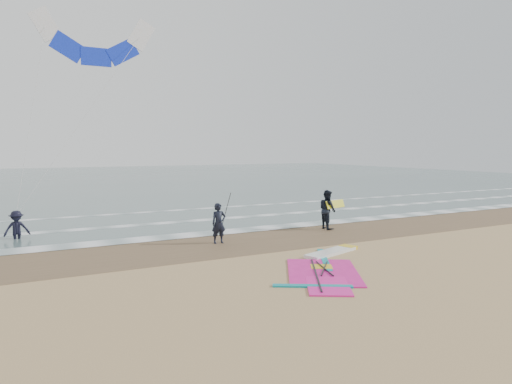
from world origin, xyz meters
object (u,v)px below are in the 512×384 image
windsurf_rig (327,266)px  person_walking (327,210)px  surf_kite (95,44)px  person_wading (16,221)px  person_standing (219,223)px

windsurf_rig → person_walking: (4.32, 5.89, 0.93)m
person_walking → surf_kite: surf_kite is taller
person_wading → surf_kite: bearing=31.9°
person_walking → surf_kite: 14.65m
person_walking → surf_kite: size_ratio=0.20×
windsurf_rig → person_walking: size_ratio=2.81×
person_walking → windsurf_rig: bearing=146.7°
person_standing → person_walking: (6.07, 0.69, 0.12)m
person_standing → person_wading: bearing=149.4°
windsurf_rig → person_wading: 13.64m
person_walking → person_wading: (-13.59, 4.09, -0.16)m
surf_kite → person_standing: bearing=-66.0°
surf_kite → person_walking: bearing=-37.0°
windsurf_rig → person_wading: size_ratio=3.34×
person_standing → person_walking: 6.11m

